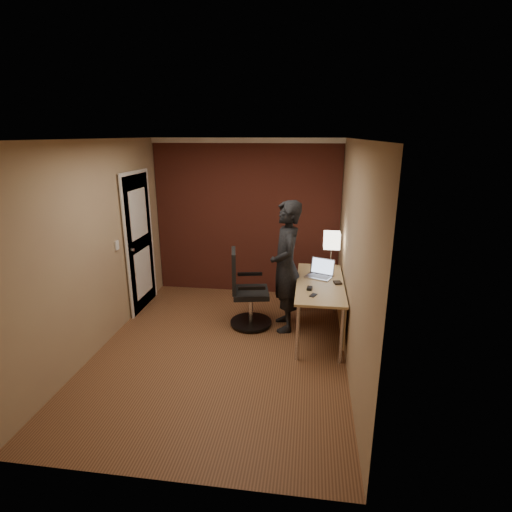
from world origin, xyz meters
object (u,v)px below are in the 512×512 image
laptop (321,272)px  phone (313,295)px  office_chair (246,294)px  mouse (310,288)px  desk (325,292)px  wallet (338,283)px  desk_lamp (332,241)px  person (286,267)px

laptop → phone: (-0.09, -0.70, -0.06)m
office_chair → mouse: bearing=-24.3°
desk → phone: bearing=-109.2°
phone → wallet: bearing=79.0°
mouse → phone: (0.04, -0.19, -0.01)m
desk_lamp → phone: (-0.24, -1.00, -0.41)m
phone → person: person is taller
phone → wallet: 0.54m
desk_lamp → laptop: 0.48m
desk → wallet: bearing=-5.2°
laptop → person: 0.48m
desk → desk_lamp: 0.77m
desk_lamp → office_chair: desk_lamp is taller
mouse → office_chair: bearing=163.4°
mouse → wallet: bearing=44.1°
mouse → phone: size_ratio=0.87×
laptop → phone: size_ratio=3.53×
desk → desk_lamp: desk_lamp is taller
phone → person: (-0.36, 0.59, 0.14)m
laptop → mouse: 0.53m
desk_lamp → mouse: size_ratio=5.35×
desk_lamp → phone: desk_lamp is taller
laptop → phone: laptop is taller
laptop → person: size_ratio=0.23×
person → mouse: bearing=27.5°
desk → office_chair: bearing=174.0°
mouse → person: person is taller
desk_lamp → person: person is taller
desk_lamp → mouse: (-0.28, -0.81, -0.40)m
desk → person: bearing=166.6°
person → wallet: bearing=67.3°
desk → laptop: 0.31m
phone → person: 0.70m
office_chair → person: (0.54, 0.01, 0.41)m
laptop → mouse: size_ratio=4.06×
desk → person: 0.60m
laptop → wallet: (0.21, -0.25, -0.05)m
laptop → mouse: (-0.14, -0.51, -0.05)m
mouse → wallet: 0.44m
laptop → person: person is taller
laptop → wallet: 0.33m
desk_lamp → mouse: 0.94m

